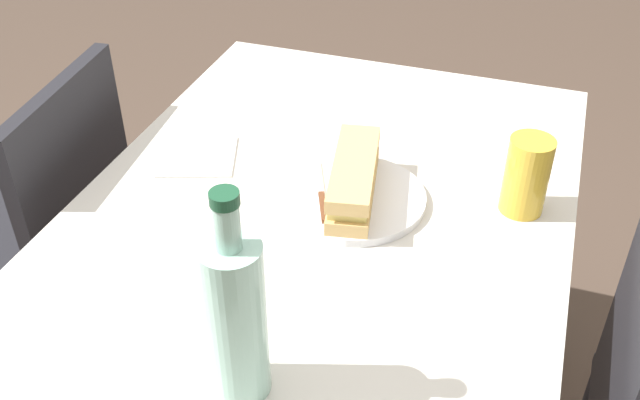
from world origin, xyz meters
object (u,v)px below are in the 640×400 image
Objects in this scene: dining_table at (320,257)px; beer_glass at (527,176)px; baguette_sandwich_near at (354,178)px; chair_far at (48,237)px; knife_near at (321,194)px; plate_near at (353,198)px; water_bottle at (236,317)px.

dining_table is 0.39m from beer_glass.
beer_glass is (0.07, -0.28, 0.02)m from baguette_sandwich_near.
knife_near is (0.01, -0.61, 0.25)m from chair_far.
chair_far is at bearing 92.78° from plate_near.
plate_near is (0.04, -0.05, 0.11)m from dining_table.
chair_far is 2.80× the size of water_bottle.
plate_near is 0.06m from knife_near.
knife_near is at bearing 112.35° from plate_near.
water_bottle reaches higher than beer_glass.
baguette_sandwich_near is 0.80× the size of water_bottle.
water_bottle is (-0.40, -0.64, 0.35)m from chair_far.
chair_far is at bearing 89.22° from dining_table.
knife_near is at bearing 105.70° from beer_glass.
beer_glass reaches higher than baguette_sandwich_near.
knife_near is 0.42m from water_bottle.
dining_table is 8.54× the size of beer_glass.
baguette_sandwich_near is (0.03, -0.66, 0.28)m from chair_far.
chair_far is at bearing 91.04° from knife_near.
water_bottle is 2.24× the size of beer_glass.
baguette_sandwich_near reaches higher than plate_near.
water_bottle is at bearing -175.77° from knife_near.
knife_near is 0.55× the size of water_bottle.
water_bottle is at bearing 149.30° from beer_glass.
baguette_sandwich_near is 0.29m from beer_glass.
beer_glass reaches higher than knife_near.
beer_glass is at bearing -70.97° from dining_table.
baguette_sandwich_near is 0.44m from water_bottle.
beer_glass is at bearing -30.70° from water_bottle.
beer_glass is (0.50, -0.30, -0.06)m from water_bottle.
beer_glass is (0.11, -0.32, 0.18)m from dining_table.
baguette_sandwich_near is at bearing -87.22° from chair_far.
beer_glass is (0.09, -0.33, 0.05)m from knife_near.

